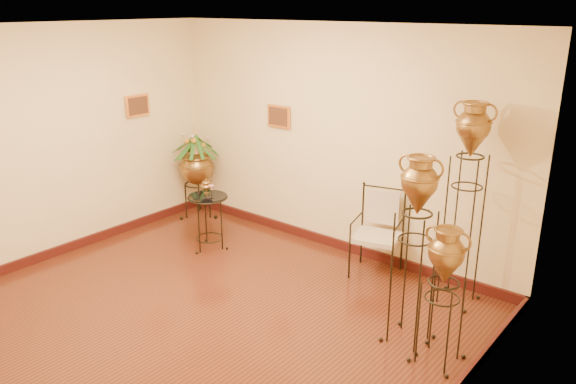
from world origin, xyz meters
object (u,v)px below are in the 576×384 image
Objects in this scene: amphora_mid at (414,251)px; side_table at (209,221)px; armchair at (377,234)px; amphora_tall at (465,204)px; planter_urn at (196,164)px.

amphora_mid reaches higher than side_table.
side_table is at bearing 174.84° from amphora_mid.
amphora_tall is at bearing -14.62° from armchair.
armchair is (-0.94, 0.98, -0.41)m from amphora_mid.
side_table is (0.99, -0.71, -0.43)m from planter_urn.
planter_urn is 1.29m from side_table.
amphora_tall is at bearing 0.00° from planter_urn.
side_table is (-2.96, 0.27, -0.54)m from amphora_mid.
side_table is at bearing -175.19° from armchair.
side_table is (-3.00, -0.71, -0.72)m from amphora_tall.
planter_urn is at bearing 166.05° from amphora_mid.
planter_urn reaches higher than armchair.
amphora_mid is (-0.05, -0.98, -0.18)m from amphora_tall.
armchair is 2.15m from side_table.
amphora_mid is at bearing -13.95° from planter_urn.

